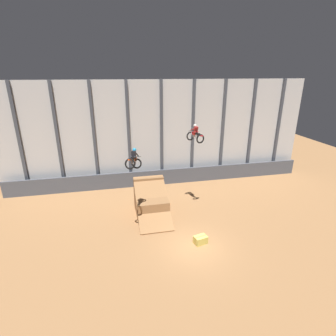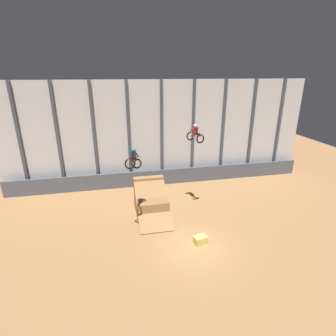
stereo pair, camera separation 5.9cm
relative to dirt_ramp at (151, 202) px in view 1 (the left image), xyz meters
The scene contains 7 objects.
ground_plane 5.83m from the dirt_ramp, 67.49° to the right, with size 60.00×60.00×0.00m, color #996B42.
arena_back_wall 8.27m from the dirt_ramp, 71.78° to the left, with size 32.00×0.40×10.74m.
lower_barrier 6.21m from the dirt_ramp, 69.27° to the left, with size 31.36×0.20×1.65m.
dirt_ramp is the anchor object (origin of this frame).
rider_bike_left_air 5.69m from the dirt_ramp, 118.63° to the right, with size 1.35×1.81×1.63m.
rider_bike_right_air 6.77m from the dirt_ramp, ahead, with size 1.14×1.79×1.48m.
hay_bale_trackside 5.73m from the dirt_ramp, 61.10° to the right, with size 1.02×0.81×0.57m.
Camera 1 is at (-4.98, -14.39, 11.39)m, focal length 28.00 mm.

